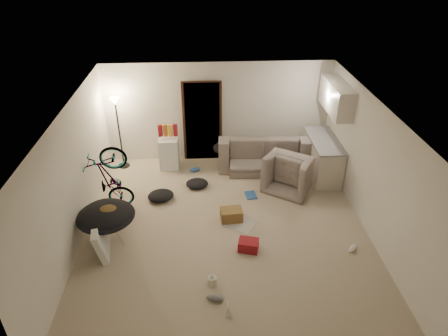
{
  "coord_description": "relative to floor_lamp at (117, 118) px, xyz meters",
  "views": [
    {
      "loc": [
        -0.39,
        -6.16,
        5.05
      ],
      "look_at": [
        0.0,
        0.6,
        1.06
      ],
      "focal_mm": 32.0,
      "sensor_mm": 36.0,
      "label": 1
    }
  ],
  "objects": [
    {
      "name": "clothes_lump_a",
      "position": [
        1.04,
        -1.52,
        -1.22
      ],
      "size": [
        0.68,
        0.62,
        0.18
      ],
      "primitive_type": "ellipsoid",
      "rotation": [
        0.0,
        0.0,
        0.28
      ],
      "color": "black",
      "rests_on": "floor"
    },
    {
      "name": "wall_back",
      "position": [
        2.4,
        0.36,
        -0.06
      ],
      "size": [
        5.5,
        0.02,
        2.5
      ],
      "primitive_type": "cube",
      "color": "silver",
      "rests_on": "floor"
    },
    {
      "name": "book_blue",
      "position": [
        3.03,
        -1.5,
        -1.29
      ],
      "size": [
        0.27,
        0.34,
        0.03
      ],
      "primitive_type": "cube",
      "rotation": [
        0.0,
        0.0,
        0.14
      ],
      "color": "#3161B2",
      "rests_on": "floor"
    },
    {
      "name": "saucer_chair",
      "position": [
        0.17,
        -2.8,
        -0.86
      ],
      "size": [
        1.07,
        1.07,
        0.76
      ],
      "color": "silver",
      "rests_on": "floor"
    },
    {
      "name": "sofa",
      "position": [
        3.47,
        -0.2,
        -0.99
      ],
      "size": [
        2.23,
        0.97,
        0.64
      ],
      "primitive_type": "imported",
      "rotation": [
        0.0,
        0.0,
        3.09
      ],
      "color": "#363D36",
      "rests_on": "floor"
    },
    {
      "name": "drink_case_b",
      "position": [
        2.78,
        -3.25,
        -1.2
      ],
      "size": [
        0.42,
        0.35,
        0.21
      ],
      "primitive_type": "cube",
      "rotation": [
        0.0,
        0.0,
        -0.26
      ],
      "color": "maroon",
      "rests_on": "floor"
    },
    {
      "name": "book_white",
      "position": [
        0.94,
        -1.35,
        -1.29
      ],
      "size": [
        0.27,
        0.31,
        0.02
      ],
      "primitive_type": "cube",
      "rotation": [
        0.0,
        0.0,
        -0.28
      ],
      "color": "silver",
      "rests_on": "floor"
    },
    {
      "name": "wall_left",
      "position": [
        -0.36,
        -2.65,
        -0.06
      ],
      "size": [
        0.02,
        6.0,
        2.5
      ],
      "primitive_type": "cube",
      "color": "silver",
      "rests_on": "floor"
    },
    {
      "name": "snack_box_3",
      "position": [
        1.35,
        -0.1,
        -0.31
      ],
      "size": [
        0.1,
        0.07,
        0.3
      ],
      "primitive_type": "cube",
      "rotation": [
        0.0,
        0.0,
        0.02
      ],
      "color": "maroon",
      "rests_on": "mini_fridge"
    },
    {
      "name": "door_trim",
      "position": [
        2.0,
        0.29,
        -0.29
      ],
      "size": [
        0.97,
        0.04,
        2.1
      ],
      "primitive_type": "cube",
      "color": "#361E13",
      "rests_on": "floor"
    },
    {
      "name": "snack_box_2",
      "position": [
        1.23,
        -0.1,
        -0.31
      ],
      "size": [
        0.11,
        0.08,
        0.3
      ],
      "primitive_type": "cube",
      "rotation": [
        0.0,
        0.0,
        -0.14
      ],
      "color": "gold",
      "rests_on": "mini_fridge"
    },
    {
      "name": "sofa_drape",
      "position": [
        2.52,
        -0.2,
        -0.77
      ],
      "size": [
        0.59,
        0.5,
        0.28
      ],
      "primitive_type": "ellipsoid",
      "rotation": [
        0.0,
        0.0,
        0.06
      ],
      "color": "black",
      "rests_on": "sofa"
    },
    {
      "name": "kitchen_counter",
      "position": [
        4.83,
        -0.65,
        -0.87
      ],
      "size": [
        0.6,
        1.5,
        0.88
      ],
      "primitive_type": "cube",
      "color": "beige",
      "rests_on": "floor"
    },
    {
      "name": "bicycle",
      "position": [
        0.1,
        -1.82,
        -0.89
      ],
      "size": [
        1.59,
        0.71,
        0.91
      ],
      "primitive_type": "imported",
      "rotation": [
        0.0,
        -0.17,
        1.59
      ],
      "color": "black",
      "rests_on": "floor"
    },
    {
      "name": "snack_box_0",
      "position": [
        0.99,
        -0.1,
        -0.31
      ],
      "size": [
        0.12,
        0.1,
        0.3
      ],
      "primitive_type": "cube",
      "rotation": [
        0.0,
        0.0,
        0.29
      ],
      "color": "maroon",
      "rests_on": "mini_fridge"
    },
    {
      "name": "juicer",
      "position": [
        2.09,
        -4.05,
        -1.22
      ],
      "size": [
        0.15,
        0.15,
        0.21
      ],
      "color": "beige",
      "rests_on": "floor"
    },
    {
      "name": "armchair",
      "position": [
        4.03,
        -1.13,
        -0.98
      ],
      "size": [
        1.33,
        1.29,
        0.66
      ],
      "primitive_type": "imported",
      "rotation": [
        0.0,
        0.0,
        2.55
      ],
      "color": "#363D36",
      "rests_on": "floor"
    },
    {
      "name": "floor",
      "position": [
        2.4,
        -2.65,
        -1.32
      ],
      "size": [
        5.5,
        6.0,
        0.02
      ],
      "primitive_type": "cube",
      "color": "#B6A58C",
      "rests_on": "ground"
    },
    {
      "name": "shoe_4",
      "position": [
        4.7,
        -3.38,
        -1.26
      ],
      "size": [
        0.26,
        0.27,
        0.1
      ],
      "primitive_type": "ellipsoid",
      "rotation": [
        0.0,
        0.0,
        0.81
      ],
      "color": "white",
      "rests_on": "floor"
    },
    {
      "name": "hoodie",
      "position": [
        0.22,
        -2.83,
        -0.65
      ],
      "size": [
        0.54,
        0.47,
        0.22
      ],
      "primitive_type": "ellipsoid",
      "rotation": [
        0.0,
        0.0,
        0.16
      ],
      "color": "brown",
      "rests_on": "saucer_chair"
    },
    {
      "name": "doorway",
      "position": [
        2.0,
        0.32,
        -0.29
      ],
      "size": [
        0.85,
        0.1,
        2.04
      ],
      "primitive_type": "cube",
      "color": "black",
      "rests_on": "floor"
    },
    {
      "name": "snack_box_1",
      "position": [
        1.11,
        -0.1,
        -0.31
      ],
      "size": [
        0.11,
        0.09,
        0.3
      ],
      "primitive_type": "cube",
      "rotation": [
        0.0,
        0.0,
        0.18
      ],
      "color": "#B46616",
      "rests_on": "mini_fridge"
    },
    {
      "name": "drink_case_a",
      "position": [
        2.53,
        -2.34,
        -1.18
      ],
      "size": [
        0.46,
        0.35,
        0.25
      ],
      "primitive_type": "cube",
      "rotation": [
        0.0,
        0.0,
        0.09
      ],
      "color": "brown",
      "rests_on": "floor"
    },
    {
      "name": "shoe_0",
      "position": [
        1.78,
        -0.37,
        -1.26
      ],
      "size": [
        0.29,
        0.2,
        0.1
      ],
      "primitive_type": "ellipsoid",
      "rotation": [
        0.0,
        0.0,
        0.36
      ],
      "color": "#3161B2",
      "rests_on": "floor"
    },
    {
      "name": "mini_fridge",
      "position": [
        1.16,
        -0.1,
        -0.92
      ],
      "size": [
        0.47,
        0.47,
        0.78
      ],
      "primitive_type": "cube",
      "rotation": [
        0.0,
        0.0,
        -0.03
      ],
      "color": "white",
      "rests_on": "floor"
    },
    {
      "name": "tv_box",
      "position": [
        0.1,
        -3.08,
        -0.99
      ],
      "size": [
        0.4,
        0.97,
        0.63
      ],
      "primitive_type": "cube",
      "rotation": [
        0.0,
        -0.21,
        0.17
      ],
      "color": "silver",
      "rests_on": "floor"
    },
    {
      "name": "counter_top",
      "position": [
        4.83,
        -0.65,
        -0.41
      ],
      "size": [
        0.64,
        1.54,
        0.04
      ],
      "primitive_type": "cube",
      "color": "gray",
      "rests_on": "kitchen_counter"
    },
    {
      "name": "floor_lamp",
      "position": [
        0.0,
        0.0,
        0.0
      ],
      "size": [
        0.28,
        0.28,
        1.81
      ],
      "color": "black",
      "rests_on": "floor"
    },
    {
      "name": "wall_right",
      "position": [
        5.16,
        -2.65,
        -0.06
      ],
      "size": [
        0.02,
        6.0,
        2.5
      ],
      "primitive_type": "cube",
      "color": "silver",
      "rests_on": "floor"
    },
    {
      "name": "ceiling",
      "position": [
        2.4,
        -2.65,
        1.2
      ],
      "size": [
        5.5,
        6.0,
        0.02
      ],
      "primitive_type": "cube",
      "color": "white",
      "rests_on": "wall_back"
    },
    {
      "name": "kitchen_uppers",
      "position": [
        4.96,
        -0.65,
        0.64
      ],
      "size": [
        0.38,
        1.4,
        0.65
      ],
      "primitive_type": "cube",
      "color": "beige",
      "rests_on": "wall_right"
    },
    {
      "name": "clothes_lump_b",
      "position": [
        1.83,
        -1.05,
        -1.23
      ],
      "size": [
        0.53,
        0.47,
        0.16
      ],
      "primitive_type": "ellipsoid",
      "rotation": [
        0.0,
        0.0,
        0.05
      ],
      "color": "black",
      "rests_on": "floor"
    },
    {
      "name": "shoe_3",
      "position": [
        2.12,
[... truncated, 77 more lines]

